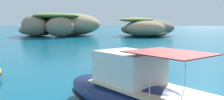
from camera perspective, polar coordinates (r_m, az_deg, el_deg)
The scene contains 3 objects.
islet_large at distance 78.02m, azimuth -11.79°, elevation 5.66°, with size 27.69×25.03×6.85m.
islet_small at distance 76.54m, azimuth 7.88°, elevation 4.97°, with size 19.77×22.31×5.49m.
motorboat_navy at distance 12.28m, azimuth 5.41°, elevation -10.61°, with size 9.64×10.59×3.46m.
Camera 1 is at (-2.26, -6.27, 4.78)m, focal length 40.06 mm.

